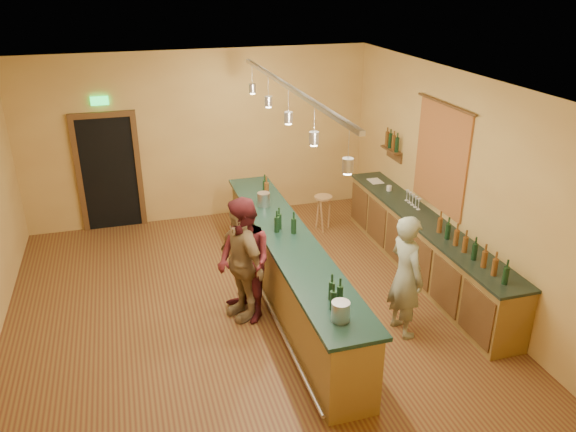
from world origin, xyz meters
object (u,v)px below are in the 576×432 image
object	(u,v)px
tasting_bar	(288,265)
customer_b	(241,262)
back_counter	(424,246)
bar_stool	(323,204)
customer_a	(244,261)
bartender	(406,276)

from	to	relation	value
tasting_bar	customer_b	xyz separation A→B (m)	(-0.71, -0.15, 0.23)
back_counter	tasting_bar	distance (m)	2.30
back_counter	bar_stool	bearing A→B (deg)	115.30
bar_stool	customer_b	bearing A→B (deg)	-131.02
bar_stool	back_counter	bearing A→B (deg)	-64.70
customer_a	customer_b	world-z (taller)	customer_a
bartender	customer_a	xyz separation A→B (m)	(-1.93, 0.93, 0.04)
tasting_bar	bartender	size ratio (longest dim) A/B	3.02
tasting_bar	customer_a	world-z (taller)	customer_a
bartender	customer_b	size ratio (longest dim) A/B	1.01
tasting_bar	bar_stool	xyz separation A→B (m)	(1.33, 2.20, -0.08)
bar_stool	bartender	bearing A→B (deg)	-91.37
bartender	customer_b	distance (m)	2.20
bartender	back_counter	bearing A→B (deg)	-45.67
tasting_bar	customer_b	size ratio (longest dim) A/B	3.04
customer_b	bar_stool	size ratio (longest dim) A/B	2.48
bartender	bar_stool	size ratio (longest dim) A/B	2.50
tasting_bar	bartender	bearing A→B (deg)	-42.26
bartender	customer_a	world-z (taller)	customer_a
bartender	bar_stool	bearing A→B (deg)	-8.86
customer_a	bar_stool	world-z (taller)	customer_a
back_counter	customer_a	bearing A→B (deg)	-172.65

